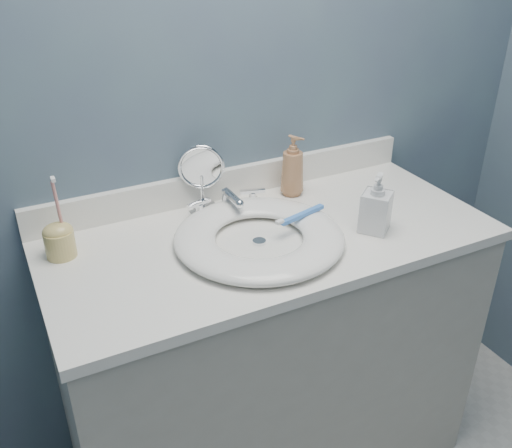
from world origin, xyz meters
TOP-DOWN VIEW (x-y plane):
  - back_wall at (0.00, 1.25)m, footprint 2.20×0.02m
  - vanity_cabinet at (0.00, 0.97)m, footprint 1.20×0.55m
  - countertop at (0.00, 0.97)m, footprint 1.22×0.57m
  - backsplash at (0.00, 1.24)m, footprint 1.22×0.02m
  - basin at (-0.05, 0.94)m, footprint 0.45×0.45m
  - drain at (-0.05, 0.94)m, footprint 0.04×0.04m
  - faucet at (-0.05, 1.14)m, footprint 0.25×0.13m
  - makeup_mirror at (-0.11, 1.20)m, footprint 0.13×0.08m
  - soap_bottle_amber at (0.18, 1.17)m, footprint 0.10×0.10m
  - soap_bottle_clear at (0.26, 0.87)m, footprint 0.11×0.11m
  - toothbrush_holder at (-0.53, 1.11)m, footprint 0.08×0.08m
  - toothbrush_lying at (0.08, 0.96)m, footprint 0.17×0.06m

SIDE VIEW (x-z plane):
  - vanity_cabinet at x=0.00m, z-range 0.00..0.85m
  - countertop at x=0.00m, z-range 0.85..0.88m
  - drain at x=-0.05m, z-range 0.88..0.89m
  - basin at x=-0.05m, z-range 0.88..0.92m
  - faucet at x=-0.05m, z-range 0.87..0.95m
  - toothbrush_lying at x=0.08m, z-range 0.92..0.93m
  - backsplash at x=0.00m, z-range 0.88..0.97m
  - toothbrush_holder at x=-0.53m, z-range 0.82..1.04m
  - soap_bottle_clear at x=0.26m, z-range 0.88..1.05m
  - soap_bottle_amber at x=0.18m, z-range 0.88..1.07m
  - makeup_mirror at x=-0.11m, z-range 0.89..1.09m
  - back_wall at x=0.00m, z-range 0.00..2.40m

